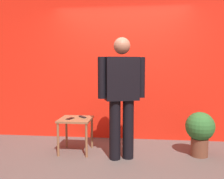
# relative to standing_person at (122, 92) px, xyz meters

# --- Properties ---
(ground_plane) EXTENTS (12.00, 12.00, 0.00)m
(ground_plane) POSITION_rel_standing_person_xyz_m (-0.07, -0.30, -1.01)
(ground_plane) COLOR #59544F
(back_wall_red) EXTENTS (6.13, 0.12, 3.05)m
(back_wall_red) POSITION_rel_standing_person_xyz_m (-0.07, 1.08, 0.51)
(back_wall_red) COLOR red
(back_wall_red) RESTS_ON ground_plane
(standing_person) EXTENTS (0.71, 0.38, 1.80)m
(standing_person) POSITION_rel_standing_person_xyz_m (0.00, 0.00, 0.00)
(standing_person) COLOR black
(standing_person) RESTS_ON ground_plane
(side_table) EXTENTS (0.50, 0.50, 0.55)m
(side_table) POSITION_rel_standing_person_xyz_m (-0.75, 0.21, -0.54)
(side_table) COLOR olive
(side_table) RESTS_ON ground_plane
(cell_phone) EXTENTS (0.11, 0.16, 0.01)m
(cell_phone) POSITION_rel_standing_person_xyz_m (-0.83, 0.16, -0.45)
(cell_phone) COLOR black
(cell_phone) RESTS_ON side_table
(tv_remote) EXTENTS (0.15, 0.15, 0.02)m
(tv_remote) POSITION_rel_standing_person_xyz_m (-0.66, 0.28, -0.45)
(tv_remote) COLOR black
(tv_remote) RESTS_ON side_table
(potted_plant) EXTENTS (0.44, 0.44, 0.69)m
(potted_plant) POSITION_rel_standing_person_xyz_m (1.19, 0.23, -0.60)
(potted_plant) COLOR brown
(potted_plant) RESTS_ON ground_plane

